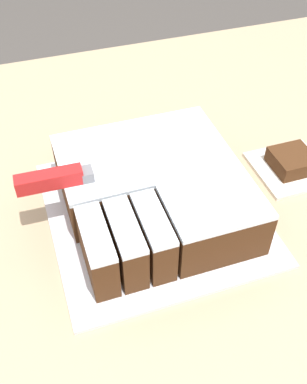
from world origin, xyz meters
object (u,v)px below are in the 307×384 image
object	(u,v)px
cake_board	(154,212)
knife	(76,176)
brownie	(292,161)
cake	(155,190)

from	to	relation	value
cake_board	knife	world-z (taller)	knife
brownie	cake	bearing A→B (deg)	-175.64
cake_board	cake	bearing A→B (deg)	46.36
cake	cake_board	bearing A→B (deg)	-133.64
knife	brownie	distance (m)	0.36
cake_board	brownie	distance (m)	0.25
cake_board	brownie	xyz separation A→B (m)	(0.25, 0.02, 0.02)
brownie	cake_board	bearing A→B (deg)	-175.10
cake_board	brownie	world-z (taller)	brownie
cake_board	cake	distance (m)	0.04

